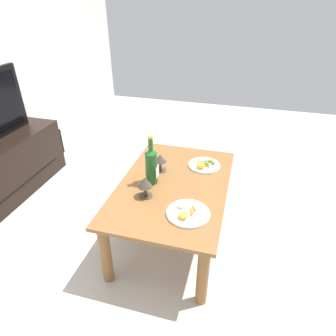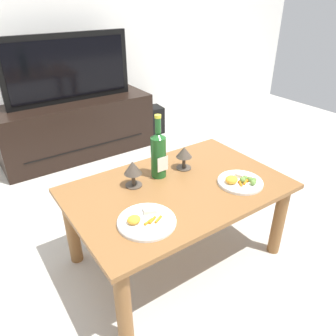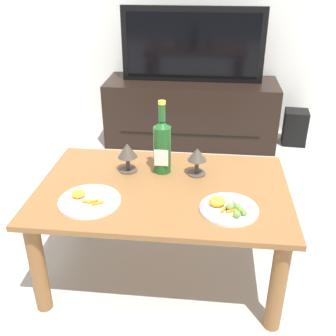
{
  "view_description": "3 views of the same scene",
  "coord_description": "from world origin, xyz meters",
  "px_view_note": "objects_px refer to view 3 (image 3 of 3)",
  "views": [
    {
      "loc": [
        -1.65,
        -0.42,
        1.64
      ],
      "look_at": [
        0.04,
        0.05,
        0.58
      ],
      "focal_mm": 31.41,
      "sensor_mm": 36.0,
      "label": 1
    },
    {
      "loc": [
        -0.87,
        -1.16,
        1.4
      ],
      "look_at": [
        -0.01,
        0.07,
        0.57
      ],
      "focal_mm": 34.41,
      "sensor_mm": 36.0,
      "label": 2
    },
    {
      "loc": [
        0.19,
        -1.59,
        1.41
      ],
      "look_at": [
        0.02,
        0.04,
        0.56
      ],
      "focal_mm": 43.47,
      "sensor_mm": 36.0,
      "label": 3
    }
  ],
  "objects_px": {
    "dinner_plate_right": "(229,208)",
    "dining_table": "(163,203)",
    "dinner_plate_left": "(89,200)",
    "goblet_left": "(127,152)",
    "goblet_right": "(197,156)",
    "floor_speaker": "(295,127)",
    "tv_screen": "(193,45)",
    "tv_stand": "(191,112)",
    "wine_bottle": "(162,145)"
  },
  "relations": [
    {
      "from": "dining_table",
      "to": "wine_bottle",
      "type": "height_order",
      "value": "wine_bottle"
    },
    {
      "from": "goblet_left",
      "to": "dinner_plate_left",
      "type": "xyz_separation_m",
      "value": [
        -0.11,
        -0.31,
        -0.09
      ]
    },
    {
      "from": "tv_screen",
      "to": "dinner_plate_right",
      "type": "bearing_deg",
      "value": -82.08
    },
    {
      "from": "tv_stand",
      "to": "tv_screen",
      "type": "bearing_deg",
      "value": -90.0
    },
    {
      "from": "tv_stand",
      "to": "goblet_right",
      "type": "height_order",
      "value": "goblet_right"
    },
    {
      "from": "dining_table",
      "to": "tv_stand",
      "type": "height_order",
      "value": "tv_stand"
    },
    {
      "from": "tv_stand",
      "to": "goblet_right",
      "type": "distance_m",
      "value": 1.55
    },
    {
      "from": "dining_table",
      "to": "floor_speaker",
      "type": "bearing_deg",
      "value": 61.56
    },
    {
      "from": "dinner_plate_right",
      "to": "dining_table",
      "type": "bearing_deg",
      "value": 150.62
    },
    {
      "from": "goblet_left",
      "to": "dining_table",
      "type": "bearing_deg",
      "value": -37.21
    },
    {
      "from": "tv_screen",
      "to": "dinner_plate_right",
      "type": "height_order",
      "value": "tv_screen"
    },
    {
      "from": "dinner_plate_right",
      "to": "dinner_plate_left",
      "type": "bearing_deg",
      "value": 179.8
    },
    {
      "from": "floor_speaker",
      "to": "wine_bottle",
      "type": "distance_m",
      "value": 1.87
    },
    {
      "from": "wine_bottle",
      "to": "goblet_right",
      "type": "bearing_deg",
      "value": -3.87
    },
    {
      "from": "tv_stand",
      "to": "floor_speaker",
      "type": "height_order",
      "value": "tv_stand"
    },
    {
      "from": "dining_table",
      "to": "dinner_plate_right",
      "type": "height_order",
      "value": "dinner_plate_right"
    },
    {
      "from": "dining_table",
      "to": "dinner_plate_left",
      "type": "relative_size",
      "value": 4.29
    },
    {
      "from": "floor_speaker",
      "to": "goblet_left",
      "type": "xyz_separation_m",
      "value": [
        -1.11,
        -1.56,
        0.44
      ]
    },
    {
      "from": "goblet_left",
      "to": "goblet_right",
      "type": "distance_m",
      "value": 0.34
    },
    {
      "from": "dinner_plate_left",
      "to": "goblet_left",
      "type": "bearing_deg",
      "value": 70.28
    },
    {
      "from": "goblet_right",
      "to": "dinner_plate_left",
      "type": "distance_m",
      "value": 0.55
    },
    {
      "from": "tv_stand",
      "to": "goblet_right",
      "type": "xyz_separation_m",
      "value": [
        0.11,
        -1.51,
        0.32
      ]
    },
    {
      "from": "floor_speaker",
      "to": "dinner_plate_right",
      "type": "distance_m",
      "value": 2.0
    },
    {
      "from": "dining_table",
      "to": "tv_screen",
      "type": "bearing_deg",
      "value": 88.6
    },
    {
      "from": "floor_speaker",
      "to": "dinner_plate_left",
      "type": "distance_m",
      "value": 2.25
    },
    {
      "from": "tv_stand",
      "to": "floor_speaker",
      "type": "bearing_deg",
      "value": 2.85
    },
    {
      "from": "dinner_plate_left",
      "to": "dinner_plate_right",
      "type": "bearing_deg",
      "value": -0.2
    },
    {
      "from": "goblet_right",
      "to": "floor_speaker",
      "type": "bearing_deg",
      "value": 63.6
    },
    {
      "from": "floor_speaker",
      "to": "goblet_right",
      "type": "distance_m",
      "value": 1.79
    },
    {
      "from": "goblet_left",
      "to": "dinner_plate_left",
      "type": "relative_size",
      "value": 0.55
    },
    {
      "from": "dining_table",
      "to": "goblet_right",
      "type": "bearing_deg",
      "value": 43.97
    },
    {
      "from": "tv_screen",
      "to": "wine_bottle",
      "type": "distance_m",
      "value": 1.51
    },
    {
      "from": "tv_screen",
      "to": "dinner_plate_left",
      "type": "distance_m",
      "value": 1.87
    },
    {
      "from": "wine_bottle",
      "to": "goblet_right",
      "type": "height_order",
      "value": "wine_bottle"
    },
    {
      "from": "tv_stand",
      "to": "wine_bottle",
      "type": "distance_m",
      "value": 1.55
    },
    {
      "from": "dining_table",
      "to": "dinner_plate_left",
      "type": "height_order",
      "value": "dinner_plate_left"
    },
    {
      "from": "floor_speaker",
      "to": "goblet_right",
      "type": "xyz_separation_m",
      "value": [
        -0.77,
        -1.56,
        0.43
      ]
    },
    {
      "from": "goblet_left",
      "to": "dinner_plate_left",
      "type": "distance_m",
      "value": 0.34
    },
    {
      "from": "wine_bottle",
      "to": "dining_table",
      "type": "bearing_deg",
      "value": -82.61
    },
    {
      "from": "tv_screen",
      "to": "dinner_plate_left",
      "type": "relative_size",
      "value": 4.19
    },
    {
      "from": "dining_table",
      "to": "tv_screen",
      "type": "relative_size",
      "value": 1.02
    },
    {
      "from": "wine_bottle",
      "to": "floor_speaker",
      "type": "bearing_deg",
      "value": 58.68
    },
    {
      "from": "tv_screen",
      "to": "goblet_left",
      "type": "xyz_separation_m",
      "value": [
        -0.23,
        -1.51,
        -0.23
      ]
    },
    {
      "from": "goblet_left",
      "to": "tv_stand",
      "type": "bearing_deg",
      "value": 81.44
    },
    {
      "from": "dinner_plate_right",
      "to": "tv_screen",
      "type": "bearing_deg",
      "value": 97.92
    },
    {
      "from": "dinner_plate_right",
      "to": "goblet_right",
      "type": "bearing_deg",
      "value": 115.35
    },
    {
      "from": "dining_table",
      "to": "dinner_plate_right",
      "type": "distance_m",
      "value": 0.35
    },
    {
      "from": "wine_bottle",
      "to": "goblet_right",
      "type": "relative_size",
      "value": 2.63
    },
    {
      "from": "tv_stand",
      "to": "wine_bottle",
      "type": "xyz_separation_m",
      "value": [
        -0.06,
        -1.5,
        0.37
      ]
    },
    {
      "from": "tv_screen",
      "to": "goblet_right",
      "type": "distance_m",
      "value": 1.53
    }
  ]
}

